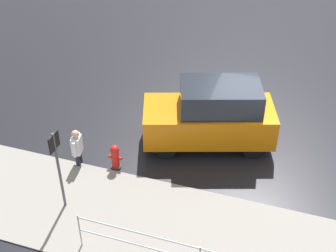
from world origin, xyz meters
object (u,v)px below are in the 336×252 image
Objects in this scene: moving_hatchback at (212,115)px; fire_hydrant at (115,157)px; sign_post at (57,160)px; pedestrian at (77,146)px.

fire_hydrant is at bearing 41.20° from moving_hatchback.
sign_post reaches higher than moving_hatchback.
fire_hydrant is at bearing -170.16° from pedestrian.
moving_hatchback is at bearing -138.80° from fire_hydrant.
sign_post is at bearing 52.29° from moving_hatchback.
moving_hatchback is at bearing -127.71° from sign_post.
sign_post is (2.98, 3.86, 0.55)m from moving_hatchback.
pedestrian is at bearing -75.83° from sign_post.
moving_hatchback is 4.07m from pedestrian.
pedestrian is 0.51× the size of sign_post.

